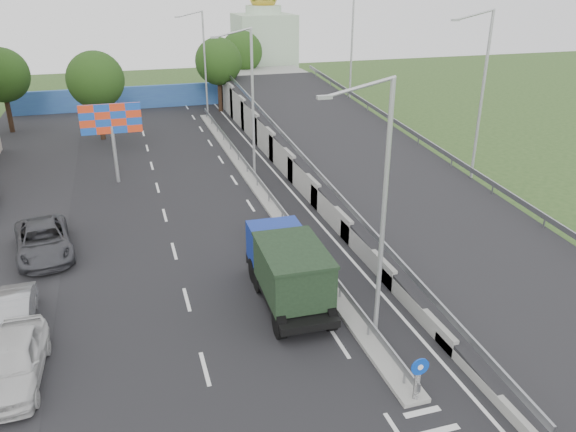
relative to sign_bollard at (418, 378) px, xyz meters
name	(u,v)px	position (x,y,z in m)	size (l,w,h in m)	color
road_surface	(225,215)	(-3.00, 17.83, -1.03)	(26.00, 90.00, 0.04)	black
median	(257,187)	(0.00, 21.83, -0.93)	(1.00, 44.00, 0.20)	gray
overpass_ramp	(360,154)	(7.50, 21.83, 0.72)	(10.00, 50.00, 3.50)	gray
median_guardrail	(257,178)	(0.00, 21.83, -0.28)	(0.09, 44.00, 0.71)	gray
sign_bollard	(418,378)	(0.00, 0.00, 0.00)	(0.64, 0.23, 1.67)	black
lamp_post_near	(380,203)	(0.11, 3.83, 4.77)	(2.74, 0.18, 10.08)	#B2B5B7
lamp_post_mid	(250,97)	(0.11, 23.83, 4.77)	(2.74, 0.18, 10.08)	#B2B5B7
lamp_post_far	(203,58)	(0.11, 43.83, 4.77)	(2.74, 0.18, 10.08)	#B2B5B7
blue_wall	(159,96)	(-4.00, 49.83, 0.17)	(30.00, 0.50, 2.40)	#2A4B9B
church	(264,45)	(10.00, 57.83, 4.28)	(7.00, 7.00, 13.80)	#B2CCAD
billboard	(111,123)	(-9.00, 25.83, 3.15)	(4.00, 0.24, 5.50)	#B2B5B7
tree_left_mid	(95,80)	(-10.00, 37.83, 4.14)	(4.80, 4.80, 7.60)	black
tree_median_far	(218,62)	(2.00, 45.83, 4.14)	(4.80, 4.80, 7.60)	black
tree_left_far	(2,75)	(-18.00, 42.83, 4.14)	(4.80, 4.80, 7.60)	black
tree_ramp_far	(242,52)	(6.00, 52.83, 4.14)	(4.80, 4.80, 7.60)	black
dump_truck	(288,267)	(-2.19, 7.56, 0.60)	(2.73, 6.75, 2.95)	black
parked_car_a	(13,361)	(-12.99, 5.16, -0.20)	(1.98, 4.91, 1.67)	silver
parked_car_b	(13,313)	(-13.46, 8.74, -0.36)	(1.43, 4.11, 1.36)	gray
parked_car_c	(43,241)	(-12.89, 15.42, -0.25)	(2.61, 5.67, 1.58)	#3B3C41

